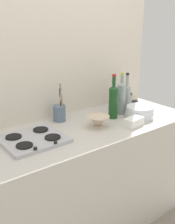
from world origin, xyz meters
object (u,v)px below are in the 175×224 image
(wine_bottle_leftmost, at_px, (127,96))
(butter_dish, at_px, (134,122))
(plate_stack, at_px, (140,112))
(wine_bottle_mid_right, at_px, (113,101))
(condiment_jar_rear, at_px, (135,105))
(utensil_crock, at_px, (59,112))
(wine_bottle_mid_left, at_px, (121,97))
(mixing_bowl, at_px, (98,121))
(condiment_jar_spare, at_px, (116,102))
(stovetop_hob, at_px, (33,139))
(condiment_jar_front, at_px, (128,98))

(wine_bottle_leftmost, xyz_separation_m, butter_dish, (-0.24, -0.32, -0.09))
(plate_stack, bearing_deg, wine_bottle_mid_right, 144.70)
(condiment_jar_rear, bearing_deg, utensil_crock, 167.26)
(wine_bottle_mid_left, height_order, condiment_jar_rear, wine_bottle_mid_left)
(wine_bottle_leftmost, xyz_separation_m, condiment_jar_rear, (0.07, -0.04, -0.09))
(mixing_bowl, bearing_deg, condiment_jar_rear, 13.93)
(butter_dish, distance_m, condiment_jar_rear, 0.42)
(wine_bottle_leftmost, distance_m, butter_dish, 0.41)
(wine_bottle_mid_left, bearing_deg, butter_dish, -114.52)
(plate_stack, relative_size, condiment_jar_rear, 2.94)
(utensil_crock, relative_size, condiment_jar_rear, 3.90)
(wine_bottle_mid_left, bearing_deg, condiment_jar_spare, 60.54)
(stovetop_hob, distance_m, utensil_crock, 0.42)
(wine_bottle_mid_right, distance_m, condiment_jar_spare, 0.29)
(wine_bottle_mid_right, xyz_separation_m, utensil_crock, (-0.39, 0.21, -0.08))
(butter_dish, xyz_separation_m, utensil_crock, (-0.40, 0.45, 0.04))
(stovetop_hob, xyz_separation_m, condiment_jar_rear, (1.06, 0.06, 0.03))
(condiment_jar_rear, bearing_deg, wine_bottle_mid_left, -175.05)
(mixing_bowl, height_order, condiment_jar_spare, condiment_jar_spare)
(wine_bottle_mid_right, height_order, condiment_jar_front, wine_bottle_mid_right)
(wine_bottle_leftmost, relative_size, wine_bottle_mid_right, 0.91)
(condiment_jar_rear, bearing_deg, condiment_jar_spare, 129.90)
(wine_bottle_mid_right, bearing_deg, wine_bottle_mid_left, 15.86)
(stovetop_hob, height_order, plate_stack, plate_stack)
(stovetop_hob, height_order, wine_bottle_leftmost, wine_bottle_leftmost)
(wine_bottle_mid_left, relative_size, mixing_bowl, 2.06)
(butter_dish, distance_m, condiment_jar_spare, 0.46)
(mixing_bowl, height_order, condiment_jar_front, condiment_jar_front)
(wine_bottle_leftmost, distance_m, wine_bottle_mid_right, 0.26)
(stovetop_hob, relative_size, plate_stack, 1.78)
(butter_dish, relative_size, condiment_jar_front, 1.46)
(mixing_bowl, height_order, butter_dish, mixing_bowl)
(condiment_jar_front, relative_size, condiment_jar_spare, 1.01)
(butter_dish, relative_size, condiment_jar_spare, 1.48)
(plate_stack, height_order, wine_bottle_mid_right, wine_bottle_mid_right)
(wine_bottle_mid_right, relative_size, condiment_jar_rear, 4.64)
(mixing_bowl, bearing_deg, stovetop_hob, 171.82)
(utensil_crock, relative_size, condiment_jar_front, 2.89)
(wine_bottle_mid_right, relative_size, utensil_crock, 1.19)
(wine_bottle_mid_left, bearing_deg, plate_stack, -70.64)
(wine_bottle_mid_right, xyz_separation_m, condiment_jar_front, (0.38, 0.20, -0.09))
(wine_bottle_mid_left, height_order, condiment_jar_front, wine_bottle_mid_left)
(plate_stack, distance_m, condiment_jar_rear, 0.23)
(wine_bottle_mid_left, relative_size, condiment_jar_spare, 3.40)
(wine_bottle_mid_right, distance_m, condiment_jar_rear, 0.34)
(plate_stack, bearing_deg, wine_bottle_leftmost, 75.08)
(wine_bottle_leftmost, bearing_deg, mixing_bowl, -160.02)
(butter_dish, height_order, utensil_crock, utensil_crock)
(condiment_jar_rear, bearing_deg, wine_bottle_leftmost, 153.68)
(condiment_jar_front, xyz_separation_m, condiment_jar_spare, (-0.17, -0.02, -0.00))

